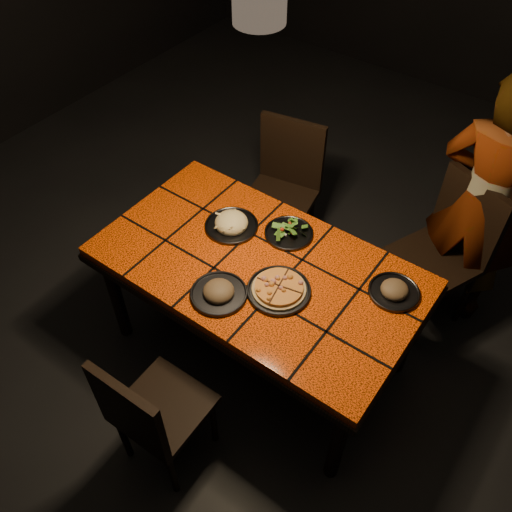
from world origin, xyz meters
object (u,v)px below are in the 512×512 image
Objects in this scene: diner at (483,204)px; dining_table at (258,274)px; chair_near at (149,413)px; plate_pasta at (231,224)px; chair_far_left at (285,182)px; plate_pizza at (279,289)px; chair_far_right at (447,246)px.

dining_table is at bearing 60.06° from diner.
plate_pasta is at bearing -75.78° from chair_near.
dining_table is 0.93m from chair_far_left.
plate_pizza reaches higher than dining_table.
diner reaches higher than chair_far_left.
chair_near is at bearing -90.20° from dining_table.
plate_pasta is (-0.26, 0.95, 0.29)m from chair_near.
chair_far_right is at bearing -7.61° from chair_far_left.
chair_far_left is at bearing 115.43° from dining_table.
chair_far_right reaches higher than dining_table.
chair_far_left is (-0.39, 0.83, -0.14)m from dining_table.
dining_table is 5.75× the size of plate_pasta.
chair_far_left is 0.59× the size of diner.
chair_far_left is at bearing 100.21° from plate_pasta.
chair_far_right is at bearing -112.76° from chair_near.
diner reaches higher than plate_pasta.
dining_table is 1.28m from diner.
plate_pizza is at bearing -93.01° from chair_far_right.
chair_near is 1.02m from plate_pasta.
chair_near is at bearing -104.16° from plate_pizza.
diner reaches higher than dining_table.
plate_pasta is (-1.01, -0.91, -0.01)m from diner.
plate_pasta is at bearing 47.57° from diner.
diner reaches higher than plate_pizza.
chair_far_left is 1.10m from plate_pizza.
diner is at bearing -0.51° from chair_far_left.
chair_near is at bearing 73.78° from diner.
chair_near is at bearing -88.01° from chair_far_right.
diner is at bearing 63.50° from plate_pizza.
diner is 1.35m from plate_pasta.
diner is at bearing 85.89° from chair_far_right.
chair_near is 0.92× the size of chair_far_left.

